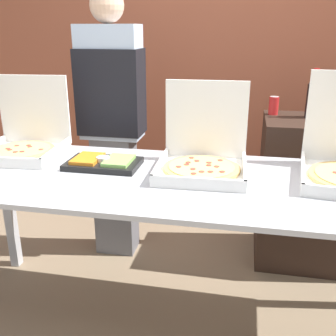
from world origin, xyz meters
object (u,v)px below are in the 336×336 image
at_px(soda_can_colored, 274,106).
at_px(person_server_vest, 112,115).
at_px(pizza_box_far_right, 203,156).
at_px(soda_bottle, 313,96).
at_px(pizza_box_far_left, 25,140).
at_px(veggie_tray, 103,163).

xyz_separation_m(soda_can_colored, person_server_vest, (-1.08, -0.26, -0.05)).
bearing_deg(soda_can_colored, pizza_box_far_right, -114.25).
bearing_deg(soda_bottle, person_server_vest, -170.84).
bearing_deg(pizza_box_far_left, soda_bottle, 18.50).
bearing_deg(pizza_box_far_left, pizza_box_far_right, -9.74).
xyz_separation_m(pizza_box_far_right, pizza_box_far_left, (-1.05, 0.09, -0.00)).
relative_size(soda_bottle, person_server_vest, 0.18).
distance_m(veggie_tray, person_server_vest, 0.68).
height_order(pizza_box_far_right, soda_can_colored, pizza_box_far_right).
bearing_deg(person_server_vest, soda_can_colored, -166.30).
height_order(veggie_tray, soda_can_colored, soda_can_colored).
bearing_deg(soda_bottle, pizza_box_far_left, -156.89).
height_order(veggie_tray, person_server_vest, person_server_vest).
xyz_separation_m(pizza_box_far_left, soda_can_colored, (1.44, 0.77, 0.12)).
bearing_deg(veggie_tray, pizza_box_far_right, 4.90).
bearing_deg(pizza_box_far_right, soda_bottle, 50.44).
height_order(pizza_box_far_left, person_server_vest, person_server_vest).
bearing_deg(pizza_box_far_right, person_server_vest, 137.19).
xyz_separation_m(pizza_box_far_right, veggie_tray, (-0.52, -0.04, -0.06)).
bearing_deg(pizza_box_far_left, person_server_vest, 49.63).
distance_m(pizza_box_far_right, person_server_vest, 0.91).
height_order(pizza_box_far_left, soda_bottle, soda_bottle).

